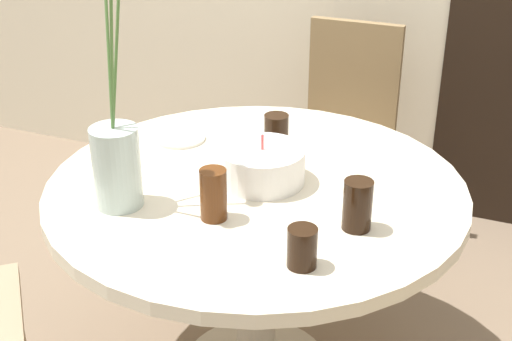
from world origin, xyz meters
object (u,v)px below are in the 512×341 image
flower_vase (116,142)px  drink_glass_2 (276,133)px  drink_glass_0 (302,247)px  drink_glass_3 (357,205)px  side_plate (180,138)px  drink_glass_1 (213,194)px  birthday_cake (262,165)px  chair_right_flank (345,123)px

flower_vase → drink_glass_2: size_ratio=6.39×
drink_glass_0 → drink_glass_3: bearing=71.3°
flower_vase → side_plate: 0.47m
drink_glass_0 → drink_glass_1: drink_glass_1 is taller
drink_glass_0 → drink_glass_2: size_ratio=0.83×
drink_glass_1 → birthday_cake: bearing=81.0°
flower_vase → drink_glass_2: 0.56m
chair_right_flank → drink_glass_1: 1.22m
chair_right_flank → birthday_cake: 0.98m
side_plate → drink_glass_1: size_ratio=1.19×
flower_vase → drink_glass_3: (0.62, 0.12, -0.11)m
birthday_cake → drink_glass_1: 0.25m
chair_right_flank → drink_glass_2: (-0.02, -0.74, 0.25)m
chair_right_flank → drink_glass_2: 0.78m
chair_right_flank → drink_glass_2: size_ratio=7.54×
side_plate → drink_glass_3: (0.68, -0.32, 0.06)m
drink_glass_1 → chair_right_flank: bearing=89.0°
side_plate → drink_glass_2: bearing=6.4°
birthday_cake → flower_vase: flower_vase is taller
drink_glass_1 → drink_glass_2: (0.00, 0.45, -0.01)m
birthday_cake → drink_glass_1: birthday_cake is taller
birthday_cake → drink_glass_2: bearing=100.2°
drink_glass_0 → drink_glass_3: drink_glass_3 is taller
drink_glass_0 → drink_glass_1: 0.31m
side_plate → drink_glass_1: 0.53m
side_plate → drink_glass_0: (0.61, -0.53, 0.05)m
side_plate → drink_glass_3: size_ratio=1.24×
drink_glass_2 → chair_right_flank: bearing=88.5°
drink_glass_0 → drink_glass_2: (-0.28, 0.57, 0.01)m
chair_right_flank → drink_glass_2: chair_right_flank is taller
birthday_cake → drink_glass_1: size_ratio=1.75×
side_plate → drink_glass_2: (0.32, 0.04, 0.06)m
birthday_cake → chair_right_flank: bearing=91.1°
chair_right_flank → drink_glass_1: bearing=-91.3°
drink_glass_0 → drink_glass_3: size_ratio=0.75×
drink_glass_0 → flower_vase: bearing=170.1°
chair_right_flank → flower_vase: size_ratio=1.18×
drink_glass_0 → drink_glass_2: drink_glass_2 is taller
birthday_cake → drink_glass_3: size_ratio=1.82×
flower_vase → drink_glass_3: flower_vase is taller
drink_glass_1 → drink_glass_0: bearing=-22.8°
chair_right_flank → drink_glass_3: 1.17m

